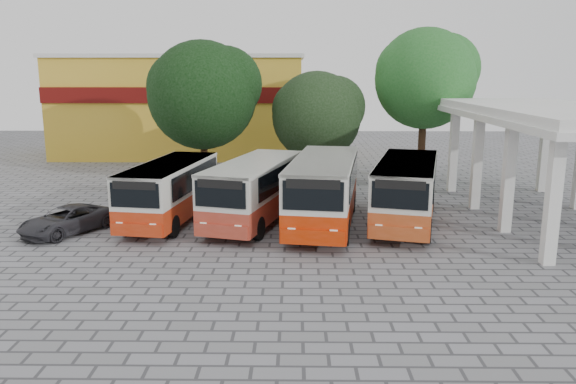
{
  "coord_description": "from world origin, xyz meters",
  "views": [
    {
      "loc": [
        -1.47,
        -22.32,
        6.95
      ],
      "look_at": [
        -1.79,
        3.06,
        1.5
      ],
      "focal_mm": 35.0,
      "sensor_mm": 36.0,
      "label": 1
    }
  ],
  "objects_px": {
    "bus_far_right": "(406,188)",
    "parked_car": "(67,220)",
    "bus_centre_left": "(255,187)",
    "bus_centre_right": "(324,187)",
    "bus_far_left": "(170,188)"
  },
  "relations": [
    {
      "from": "parked_car",
      "to": "bus_far_left",
      "type": "bearing_deg",
      "value": 56.13
    },
    {
      "from": "bus_centre_left",
      "to": "bus_centre_right",
      "type": "xyz_separation_m",
      "value": [
        3.19,
        -0.55,
        0.13
      ]
    },
    {
      "from": "bus_far_left",
      "to": "parked_car",
      "type": "xyz_separation_m",
      "value": [
        -4.16,
        -2.05,
        -1.02
      ]
    },
    {
      "from": "bus_centre_right",
      "to": "bus_centre_left",
      "type": "bearing_deg",
      "value": 178.57
    },
    {
      "from": "bus_centre_left",
      "to": "bus_far_right",
      "type": "xyz_separation_m",
      "value": [
        7.0,
        -0.19,
        0.03
      ]
    },
    {
      "from": "parked_car",
      "to": "bus_centre_right",
      "type": "bearing_deg",
      "value": 36.56
    },
    {
      "from": "bus_far_left",
      "to": "bus_centre_right",
      "type": "xyz_separation_m",
      "value": [
        7.18,
        -0.73,
        0.2
      ]
    },
    {
      "from": "bus_far_left",
      "to": "bus_far_right",
      "type": "bearing_deg",
      "value": 6.7
    },
    {
      "from": "bus_far_right",
      "to": "parked_car",
      "type": "xyz_separation_m",
      "value": [
        -15.15,
        -1.67,
        -1.13
      ]
    },
    {
      "from": "bus_centre_left",
      "to": "parked_car",
      "type": "relative_size",
      "value": 2.02
    },
    {
      "from": "parked_car",
      "to": "bus_centre_left",
      "type": "bearing_deg",
      "value": 42.86
    },
    {
      "from": "bus_centre_left",
      "to": "bus_far_right",
      "type": "height_order",
      "value": "bus_far_right"
    },
    {
      "from": "bus_far_right",
      "to": "parked_car",
      "type": "bearing_deg",
      "value": -159.01
    },
    {
      "from": "bus_centre_left",
      "to": "bus_centre_right",
      "type": "bearing_deg",
      "value": 5.85
    },
    {
      "from": "bus_centre_left",
      "to": "bus_far_right",
      "type": "distance_m",
      "value": 7.01
    }
  ]
}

